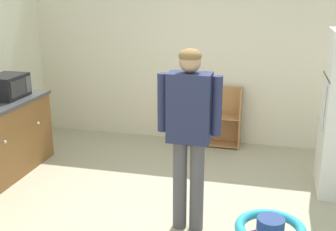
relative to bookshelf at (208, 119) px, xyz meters
The scene contains 5 objects.
ground_plane 2.18m from the bookshelf, 92.16° to the right, with size 12.00×12.00×0.00m, color #B0A98D.
back_wall 1.00m from the bookshelf, 113.42° to the left, with size 5.20×0.06×2.70m, color silver.
bookshelf is the anchor object (origin of this frame).
standing_person 2.39m from the bookshelf, 85.94° to the right, with size 0.57×0.22×1.70m.
microwave 2.73m from the bookshelf, 148.64° to the right, with size 0.37×0.48×0.28m.
Camera 1 is at (0.93, -3.70, 2.20)m, focal length 45.87 mm.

